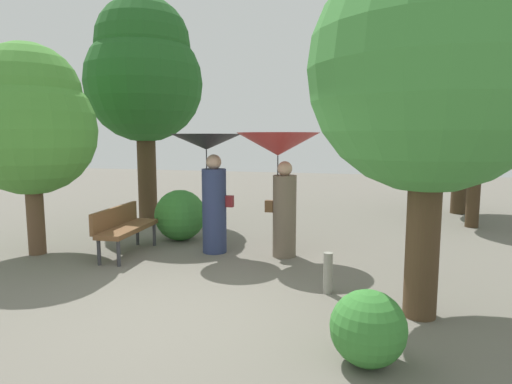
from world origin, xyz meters
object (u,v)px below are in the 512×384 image
path_marker_post (328,273)px  tree_near_left (144,72)px  tree_mid_left (29,119)px  tree_mid_right (478,124)px  park_bench (124,226)px  person_right (279,161)px  tree_far_back (465,88)px  tree_near_right (432,47)px  person_left (210,169)px

path_marker_post → tree_near_left: bearing=142.0°
tree_mid_left → tree_mid_right: bearing=30.2°
park_bench → tree_mid_right: (6.32, 4.18, 1.82)m
person_right → tree_far_back: 6.80m
tree_near_right → path_marker_post: bearing=157.5°
tree_mid_right → path_marker_post: size_ratio=6.44×
person_right → tree_near_left: size_ratio=0.40×
person_right → tree_mid_right: tree_mid_right is taller
tree_mid_left → tree_near_right: bearing=-9.3°
person_right → park_bench: person_right is taller
person_left → path_marker_post: person_left is taller
person_right → tree_mid_left: bearing=95.6°
park_bench → tree_near_right: (4.71, -1.39, 2.46)m
person_left → person_right: bearing=-94.9°
person_right → tree_mid_right: bearing=-54.3°
park_bench → tree_mid_left: bearing=99.3°
person_right → path_marker_post: size_ratio=3.90×
park_bench → tree_mid_right: 7.79m
person_right → tree_near_right: 3.21m
tree_mid_right → park_bench: bearing=-146.5°
person_left → tree_far_back: size_ratio=0.42×
person_right → tree_mid_left: size_ratio=0.59×
path_marker_post → tree_mid_right: bearing=62.2°
park_bench → tree_mid_left: (-1.50, -0.37, 1.82)m
park_bench → tree_mid_left: 2.39m
person_right → tree_mid_right: size_ratio=0.61×
tree_near_right → tree_mid_right: 5.84m
person_right → tree_far_back: tree_far_back is taller
person_right → path_marker_post: person_right is taller
tree_mid_left → tree_near_left: bearing=82.5°
person_right → tree_near_left: bearing=52.3°
tree_near_right → tree_mid_left: (-6.21, 1.02, -0.65)m
tree_near_right → tree_far_back: size_ratio=0.92×
tree_far_back → person_right: bearing=-124.5°
tree_near_left → path_marker_post: tree_near_left is taller
person_left → person_right: (1.23, 0.07, 0.15)m
person_left → tree_near_right: bearing=-128.5°
person_right → tree_far_back: (3.73, 5.43, 1.67)m
person_left → path_marker_post: (2.23, -1.50, -1.21)m
person_right → tree_far_back: size_ratio=0.43×
park_bench → tree_far_back: bearing=-51.1°
tree_near_right → tree_near_left: bearing=144.6°
person_right → person_left: bearing=85.1°
park_bench → tree_mid_right: bearing=-61.2°
person_left → tree_far_back: tree_far_back is taller
park_bench → tree_near_left: size_ratio=0.29×
person_left → tree_near_left: size_ratio=0.40×
person_left → tree_mid_left: 3.15m
tree_far_back → path_marker_post: size_ratio=9.13×
path_marker_post → person_left: bearing=146.1°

